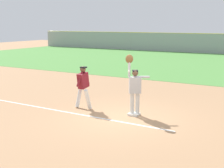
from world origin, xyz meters
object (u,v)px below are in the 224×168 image
Objects in this scene: first_base at (134,114)px; parked_car_blue at (202,45)px; baseball at (129,71)px; fielder at (135,86)px; runner at (83,84)px.

first_base is 0.08× the size of parked_car_blue.
parked_car_blue is at bearing 100.87° from first_base.
baseball is 0.02× the size of parked_car_blue.
fielder is at bearing -73.42° from parked_car_blue.
parked_car_blue is (-5.92, 30.79, -0.45)m from fielder.
first_base is 0.17× the size of fielder.
baseball is 31.55m from parked_car_blue.
runner is 23.24× the size of baseball.
parked_car_blue is (-3.70, 30.94, -0.32)m from runner.
fielder is 0.61m from baseball.
runner reaches higher than parked_car_blue.
fielder is 31.36m from parked_car_blue.
baseball reaches higher than first_base.
parked_car_blue is at bearing 100.57° from baseball.
runner is 31.16m from parked_car_blue.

